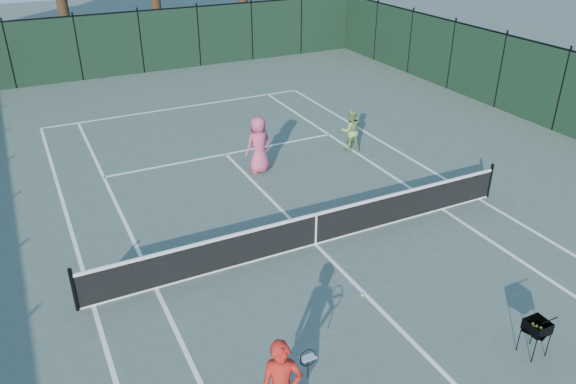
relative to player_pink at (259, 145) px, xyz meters
name	(u,v)px	position (x,y,z in m)	size (l,w,h in m)	color
ground	(315,244)	(-0.49, -4.63, -0.92)	(90.00, 90.00, 0.00)	#48584C
sideline_doubles_left	(93,305)	(-5.98, -4.63, -0.92)	(0.10, 23.77, 0.01)	white
sideline_doubles_right	(479,199)	(4.99, -4.63, -0.92)	(0.10, 23.77, 0.01)	white
sideline_singles_left	(156,288)	(-4.61, -4.63, -0.92)	(0.10, 23.77, 0.01)	white
sideline_singles_right	(442,209)	(3.62, -4.63, -0.92)	(0.10, 23.77, 0.01)	white
baseline_far	(179,108)	(-0.49, 7.25, -0.92)	(10.97, 0.10, 0.01)	white
service_line_far	(226,154)	(-0.49, 1.77, -0.92)	(8.23, 0.10, 0.01)	white
center_service_line	(315,244)	(-0.49, -4.63, -0.92)	(0.10, 12.80, 0.01)	white
tennis_net	(316,228)	(-0.49, -4.63, -0.44)	(11.69, 0.09, 1.06)	black
fence_far	(141,43)	(-0.49, 13.37, 0.58)	(24.00, 0.05, 3.00)	black
player_pink	(259,145)	(0.00, 0.00, 0.00)	(0.98, 0.72, 1.84)	#C9466A
player_green	(351,131)	(3.51, 0.12, -0.17)	(0.85, 0.74, 1.50)	#78A150
ball_hopper	(537,327)	(1.36, -9.89, -0.27)	(0.52, 0.52, 0.78)	black
loose_ball_midcourt	(362,295)	(-0.59, -6.96, -0.88)	(0.07, 0.07, 0.07)	#D4E62F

